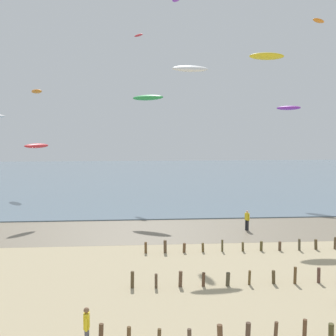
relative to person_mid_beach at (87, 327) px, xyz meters
name	(u,v)px	position (x,y,z in m)	size (l,w,h in m)	color
wet_sand_strip	(150,231)	(2.97, 18.46, -0.91)	(120.00, 8.28, 0.01)	#7A6D59
sea	(143,176)	(2.97, 57.60, -0.87)	(160.00, 70.00, 0.10)	slate
groyne_near	(252,334)	(6.49, -0.08, -0.47)	(11.78, 0.35, 1.07)	brown
groyne_mid	(263,277)	(8.86, 6.11, -0.51)	(14.33, 0.34, 0.96)	#4D3E28
groyne_far	(249,246)	(9.81, 12.29, -0.55)	(15.06, 0.35, 0.90)	brown
person_mid_beach	(87,327)	(0.00, 0.00, 0.00)	(0.23, 0.57, 1.71)	#4C4C56
person_left_flank	(247,220)	(11.20, 18.12, 0.00)	(0.36, 0.51, 1.71)	#232328
kite_aloft_0	(267,56)	(14.05, 22.77, 14.35)	(3.30, 1.06, 0.53)	yellow
kite_aloft_4	(289,108)	(19.89, 32.53, 10.09)	(3.00, 0.96, 0.48)	purple
kite_aloft_6	(190,69)	(6.13, 16.77, 12.28)	(2.86, 0.92, 0.46)	white
kite_aloft_7	(148,98)	(3.12, 27.72, 10.85)	(3.56, 1.14, 0.57)	green
kite_aloft_9	(319,21)	(18.29, 21.40, 17.29)	(1.81, 0.58, 0.29)	orange
kite_aloft_10	(37,91)	(-11.90, 43.59, 12.78)	(2.97, 0.95, 0.47)	orange
kite_aloft_11	(37,146)	(-7.44, 23.98, 6.05)	(2.69, 0.86, 0.43)	red
kite_aloft_12	(139,35)	(2.26, 41.04, 20.05)	(1.83, 0.59, 0.29)	red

